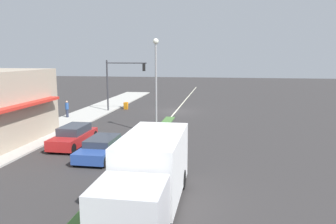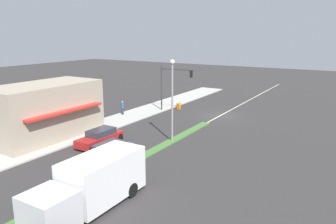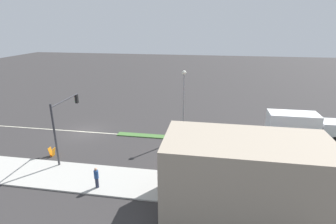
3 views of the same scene
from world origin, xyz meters
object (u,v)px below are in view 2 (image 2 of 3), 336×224
object	(u,v)px
hatchback_red	(100,137)
pedestrian	(123,107)
street_lamp	(172,90)
warning_aframe_sign	(179,106)
delivery_truck	(92,184)
coupe_blue	(109,151)
traffic_signal_main	(171,81)

from	to	relation	value
hatchback_red	pedestrian	bearing A→B (deg)	-61.58
street_lamp	warning_aframe_sign	bearing A→B (deg)	-63.09
delivery_truck	coupe_blue	bearing A→B (deg)	-55.11
traffic_signal_main	pedestrian	xyz separation A→B (m)	(4.02, 4.73, -2.91)
traffic_signal_main	coupe_blue	xyz separation A→B (m)	(-3.92, 16.30, -3.32)
warning_aframe_sign	delivery_truck	bearing A→B (deg)	108.61
warning_aframe_sign	hatchback_red	size ratio (longest dim) A/B	0.18
warning_aframe_sign	coupe_blue	distance (m)	18.34
delivery_truck	hatchback_red	size ratio (longest dim) A/B	1.65
traffic_signal_main	hatchback_red	world-z (taller)	traffic_signal_main
pedestrian	hatchback_red	size ratio (longest dim) A/B	0.37
traffic_signal_main	coupe_blue	bearing A→B (deg)	103.54
delivery_truck	traffic_signal_main	bearing A→B (deg)	-69.79
street_lamp	delivery_truck	size ratio (longest dim) A/B	0.98
delivery_truck	coupe_blue	world-z (taller)	delivery_truck
pedestrian	warning_aframe_sign	size ratio (longest dim) A/B	1.98
pedestrian	coupe_blue	xyz separation A→B (m)	(-7.95, 11.57, -0.41)
delivery_truck	coupe_blue	size ratio (longest dim) A/B	1.64
street_lamp	pedestrian	distance (m)	12.09
traffic_signal_main	warning_aframe_sign	size ratio (longest dim) A/B	6.69
traffic_signal_main	street_lamp	world-z (taller)	street_lamp
traffic_signal_main	pedestrian	distance (m)	6.86
pedestrian	hatchback_red	distance (m)	10.82
delivery_truck	hatchback_red	xyz separation A→B (m)	(7.20, -8.37, -0.79)
traffic_signal_main	coupe_blue	size ratio (longest dim) A/B	1.22
traffic_signal_main	pedestrian	world-z (taller)	traffic_signal_main
delivery_truck	pedestrian	bearing A→B (deg)	-55.38
delivery_truck	hatchback_red	world-z (taller)	delivery_truck
traffic_signal_main	warning_aframe_sign	world-z (taller)	traffic_signal_main
coupe_blue	hatchback_red	size ratio (longest dim) A/B	1.01
delivery_truck	hatchback_red	bearing A→B (deg)	-49.30
street_lamp	hatchback_red	distance (m)	7.67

